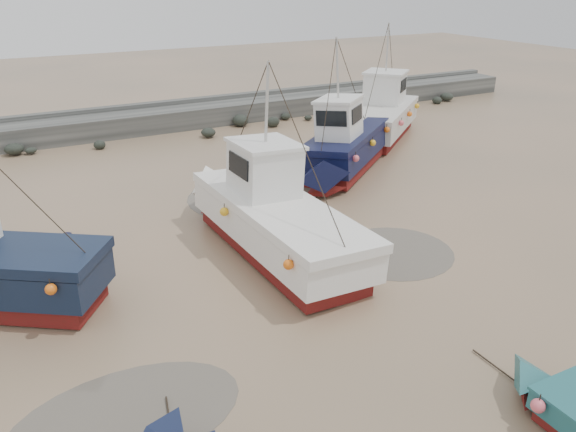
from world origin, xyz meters
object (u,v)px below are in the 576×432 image
object	(u,v)px
cabin_boat_3	(382,113)
person	(74,282)
cabin_boat_1	(268,213)
cabin_boat_2	(344,146)

from	to	relation	value
cabin_boat_3	person	bearing A→B (deg)	-102.86
cabin_boat_1	cabin_boat_2	distance (m)	8.43
cabin_boat_1	person	xyz separation A→B (m)	(-6.35, 0.67, -1.30)
cabin_boat_2	person	world-z (taller)	cabin_boat_2
cabin_boat_3	cabin_boat_1	bearing A→B (deg)	-90.29
cabin_boat_1	person	distance (m)	6.52
cabin_boat_2	cabin_boat_3	bearing A→B (deg)	-88.70
cabin_boat_1	cabin_boat_3	world-z (taller)	same
cabin_boat_2	cabin_boat_3	world-z (taller)	same
cabin_boat_1	person	size ratio (longest dim) A/B	6.65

